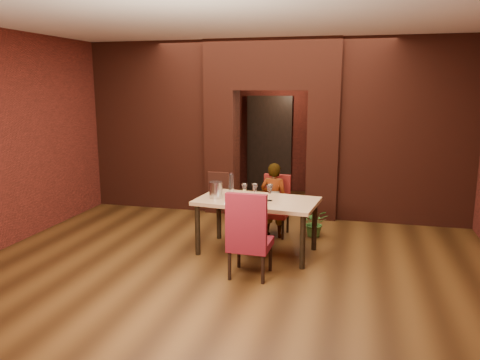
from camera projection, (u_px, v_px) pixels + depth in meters
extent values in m
plane|color=#492C12|center=(246.00, 247.00, 7.02)|extent=(8.00, 8.00, 0.00)
cube|color=silver|center=(247.00, 25.00, 6.38)|extent=(7.00, 8.00, 0.04)
cube|color=maroon|center=(288.00, 121.00, 10.50)|extent=(7.00, 0.04, 3.20)
cube|color=maroon|center=(98.00, 215.00, 2.90)|extent=(7.00, 0.04, 3.20)
cube|color=maroon|center=(36.00, 135.00, 7.54)|extent=(0.04, 8.00, 3.20)
cube|color=maroon|center=(222.00, 151.00, 8.92)|extent=(0.55, 0.55, 2.30)
cube|color=maroon|center=(323.00, 155.00, 8.46)|extent=(0.55, 0.55, 2.30)
cube|color=maroon|center=(273.00, 65.00, 8.37)|extent=(2.45, 0.55, 0.90)
cube|color=maroon|center=(153.00, 126.00, 9.16)|extent=(2.28, 0.35, 3.20)
cube|color=maroon|center=(407.00, 132.00, 8.03)|extent=(2.28, 0.35, 3.20)
cube|color=#9A412C|center=(218.00, 185.00, 8.75)|extent=(0.40, 0.03, 0.50)
cube|color=black|center=(270.00, 145.00, 10.65)|extent=(0.90, 0.08, 2.10)
cube|color=black|center=(269.00, 145.00, 10.61)|extent=(1.02, 0.04, 2.22)
cube|color=#AA8059|center=(257.00, 226.00, 6.74)|extent=(1.78, 1.13, 0.79)
cube|color=maroon|center=(274.00, 206.00, 7.52)|extent=(0.47, 0.47, 0.97)
cube|color=maroon|center=(250.00, 233.00, 5.88)|extent=(0.52, 0.52, 1.12)
imported|color=beige|center=(274.00, 200.00, 7.43)|extent=(0.47, 0.34, 1.20)
cube|color=silver|center=(235.00, 203.00, 6.47)|extent=(0.32, 0.26, 0.00)
cylinder|color=#BABBC2|center=(216.00, 190.00, 6.72)|extent=(0.19, 0.19, 0.24)
cylinder|color=white|center=(231.00, 184.00, 6.91)|extent=(0.08, 0.08, 0.33)
imported|color=#3C702E|center=(315.00, 223.00, 7.50)|extent=(0.44, 0.39, 0.45)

